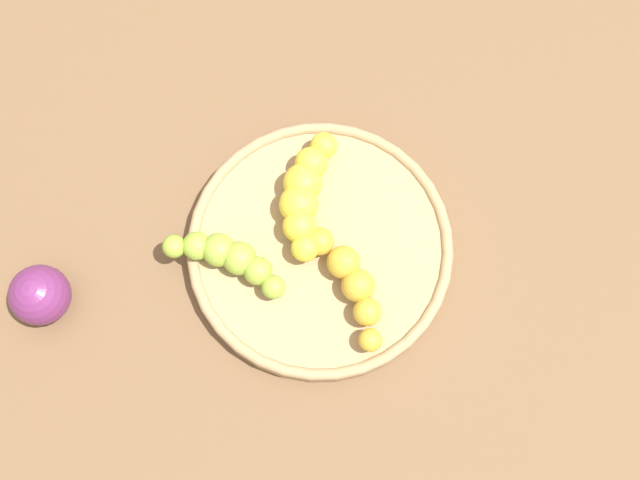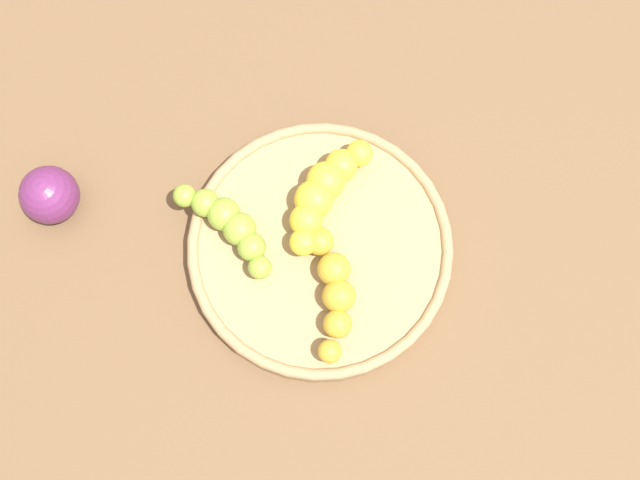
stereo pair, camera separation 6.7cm
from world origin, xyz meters
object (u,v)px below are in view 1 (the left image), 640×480
Objects in this scene: fruit_bowl at (320,248)px; banana_green at (227,258)px; banana_spotted at (346,277)px; banana_yellow at (305,194)px; plum_purple at (40,295)px.

fruit_bowl is 2.08× the size of banana_green.
banana_spotted and banana_green have the same top height.
banana_yellow is 0.09m from banana_green.
plum_purple reaches higher than fruit_bowl.
banana_green is at bearing 139.59° from banana_spotted.
fruit_bowl is 0.05m from banana_yellow.
banana_green is 2.15× the size of plum_purple.
banana_yellow reaches higher than plum_purple.
banana_green is (-0.07, -0.03, 0.02)m from fruit_bowl.
banana_spotted is 0.86× the size of banana_yellow.
fruit_bowl is 1.97× the size of banana_yellow.
plum_purple is (-0.22, -0.11, 0.01)m from fruit_bowl.
banana_green is at bearing 50.35° from banana_yellow.
banana_spotted is at bearing -38.73° from fruit_bowl.
fruit_bowl is at bearing -57.16° from banana_green.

